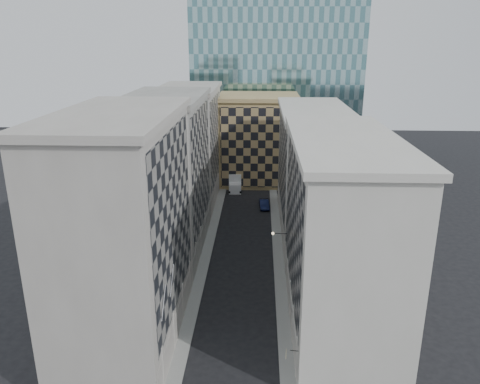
# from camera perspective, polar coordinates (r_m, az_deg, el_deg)

# --- Properties ---
(sidewalk_west) EXTENTS (1.50, 100.00, 0.15)m
(sidewalk_west) POSITION_cam_1_polar(r_m,az_deg,el_deg) (68.86, -4.15, -7.63)
(sidewalk_west) COLOR gray
(sidewalk_west) RESTS_ON ground
(sidewalk_east) EXTENTS (1.50, 100.00, 0.15)m
(sidewalk_east) POSITION_cam_1_polar(r_m,az_deg,el_deg) (68.50, 4.69, -7.79)
(sidewalk_east) COLOR gray
(sidewalk_east) RESTS_ON ground
(bldg_left_a) EXTENTS (10.80, 22.80, 23.70)m
(bldg_left_a) POSITION_cam_1_polar(r_m,az_deg,el_deg) (48.13, -13.73, -4.58)
(bldg_left_a) COLOR #A09990
(bldg_left_a) RESTS_ON ground
(bldg_left_b) EXTENTS (10.80, 22.80, 22.70)m
(bldg_left_b) POSITION_cam_1_polar(r_m,az_deg,el_deg) (68.49, -8.77, 2.14)
(bldg_left_b) COLOR gray
(bldg_left_b) RESTS_ON ground
(bldg_left_c) EXTENTS (10.80, 22.80, 21.70)m
(bldg_left_c) POSITION_cam_1_polar(r_m,az_deg,el_deg) (89.63, -6.10, 5.73)
(bldg_left_c) COLOR #A09990
(bldg_left_c) RESTS_ON ground
(bldg_right_a) EXTENTS (10.80, 26.80, 20.70)m
(bldg_right_a) POSITION_cam_1_polar(r_m,az_deg,el_deg) (51.25, 11.89, -4.83)
(bldg_right_a) COLOR beige
(bldg_right_a) RESTS_ON ground
(bldg_right_b) EXTENTS (10.80, 28.80, 19.70)m
(bldg_right_b) POSITION_cam_1_polar(r_m,az_deg,el_deg) (76.73, 8.79, 2.74)
(bldg_right_b) COLOR beige
(bldg_right_b) RESTS_ON ground
(tan_block) EXTENTS (16.80, 14.80, 18.80)m
(tan_block) POSITION_cam_1_polar(r_m,az_deg,el_deg) (101.54, 2.24, 6.49)
(tan_block) COLOR tan
(tan_block) RESTS_ON ground
(church_tower) EXTENTS (7.20, 7.20, 51.50)m
(church_tower) POSITION_cam_1_polar(r_m,az_deg,el_deg) (113.60, 1.34, 16.65)
(church_tower) COLOR #302925
(church_tower) RESTS_ON ground
(flagpoles_left) EXTENTS (0.10, 6.33, 2.33)m
(flagpoles_left) POSITION_cam_1_polar(r_m,az_deg,el_deg) (44.30, -8.79, -11.86)
(flagpoles_left) COLOR gray
(flagpoles_left) RESTS_ON ground
(bracket_lamp) EXTENTS (1.98, 0.36, 0.36)m
(bracket_lamp) POSITION_cam_1_polar(r_m,az_deg,el_deg) (60.47, 4.21, -5.06)
(bracket_lamp) COLOR black
(bracket_lamp) RESTS_ON ground
(box_truck) EXTENTS (2.82, 6.38, 3.45)m
(box_truck) POSITION_cam_1_polar(r_m,az_deg,el_deg) (97.30, -0.60, 1.16)
(box_truck) COLOR white
(box_truck) RESTS_ON ground
(dark_car) EXTENTS (2.02, 4.87, 1.57)m
(dark_car) POSITION_cam_1_polar(r_m,az_deg,el_deg) (86.98, 2.96, -1.47)
(dark_car) COLOR #0F173A
(dark_car) RESTS_ON ground
(shop_sign) EXTENTS (1.12, 0.62, 0.70)m
(shop_sign) POSITION_cam_1_polar(r_m,az_deg,el_deg) (43.43, 5.75, -19.00)
(shop_sign) COLOR black
(shop_sign) RESTS_ON ground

